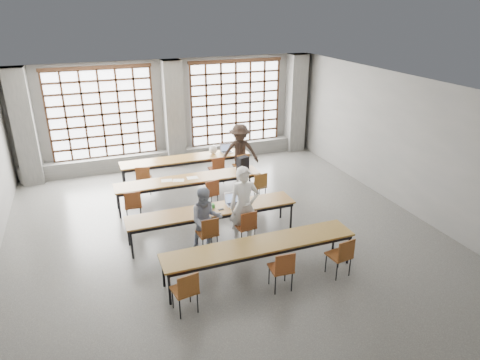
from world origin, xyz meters
The scene contains 40 objects.
floor centered at (0.00, 0.00, 0.00)m, with size 11.00×11.00×0.00m, color #4D4D4A.
ceiling centered at (0.00, 0.00, 3.50)m, with size 11.00×11.00×0.00m, color silver.
wall_back centered at (0.00, 5.50, 1.75)m, with size 10.00×10.00×0.00m, color slate.
wall_front centered at (0.00, -5.50, 1.75)m, with size 10.00×10.00×0.00m, color slate.
wall_right centered at (5.00, 0.00, 1.75)m, with size 11.00×11.00×0.00m, color slate.
column_left centered at (-4.50, 5.22, 1.75)m, with size 0.60×0.55×3.50m, color #575755.
column_mid centered at (0.00, 5.22, 1.75)m, with size 0.60×0.55×3.50m, color #575755.
column_right centered at (4.50, 5.22, 1.75)m, with size 0.60×0.55×3.50m, color #575755.
window_left centered at (-2.25, 5.42, 1.90)m, with size 3.32×0.12×3.00m.
window_right centered at (2.25, 5.42, 1.90)m, with size 3.32×0.12×3.00m.
sill_ledge centered at (0.00, 5.30, 0.25)m, with size 9.80×0.35×0.50m, color #575755.
desk_row_a centered at (-0.01, 3.74, 0.66)m, with size 4.00×0.70×0.73m.
desk_row_b centered at (-0.34, 2.10, 0.66)m, with size 4.00×0.70×0.73m.
desk_row_c centered at (-0.29, 0.07, 0.66)m, with size 4.00×0.70×0.73m.
desk_row_d centered at (0.15, -1.74, 0.66)m, with size 4.00×0.70×0.73m.
chair_back_left centered at (-1.43, 3.11, 0.54)m, with size 0.51×0.51×0.88m.
chair_back_mid centered at (0.79, 3.11, 0.54)m, with size 0.44×0.45×0.88m.
chair_back_right centered at (1.59, 3.11, 0.54)m, with size 0.45×0.45×0.88m.
chair_mid_left centered at (-1.95, 1.47, 0.54)m, with size 0.45×0.46×0.88m.
chair_mid_centre centered at (0.08, 1.47, 0.54)m, with size 0.50×0.50×0.88m.
chair_mid_right centered at (1.47, 1.47, 0.54)m, with size 0.46×0.47×0.88m.
chair_front_left centered at (-0.58, -0.56, 0.54)m, with size 0.46×0.46×0.88m.
chair_front_right centered at (0.32, -0.56, 0.54)m, with size 0.46×0.47×0.88m.
chair_near_left centered at (-1.54, -2.36, 0.54)m, with size 0.48×0.49×0.88m.
chair_near_mid centered at (0.34, -2.37, 0.54)m, with size 0.45×0.45×0.88m.
chair_near_right centered at (1.66, -2.37, 0.54)m, with size 0.47×0.48×0.88m.
student_male centered at (0.31, -0.43, 0.93)m, with size 0.68×0.44×1.86m, color silver.
student_female centered at (-0.59, -0.43, 0.75)m, with size 0.73×0.57×1.50m, color navy.
student_back centered at (1.59, 3.24, 0.88)m, with size 1.14×0.66×1.77m, color black.
laptop_front centered at (0.26, 0.18, 0.79)m, with size 0.37×0.31×0.26m.
laptop_back centered at (1.34, 3.85, 0.79)m, with size 0.36×0.31×0.26m.
mouse centered at (0.66, 0.05, 0.75)m, with size 0.10×0.06×0.04m, color silver.
green_box centered at (-0.34, 0.15, 0.78)m, with size 0.25×0.09×0.09m, color #2D8A32.
phone centered at (-0.11, -0.03, 0.74)m, with size 0.13×0.06×0.01m, color black.
paper_sheet_a centered at (-0.94, 2.15, 0.73)m, with size 0.30×0.21×0.00m, color white.
paper_sheet_b centered at (-0.64, 2.05, 0.73)m, with size 0.30×0.21×0.00m, color white.
paper_sheet_c centered at (-0.24, 2.10, 0.73)m, with size 0.30×0.21×0.00m, color white.
backpack centered at (1.26, 2.15, 0.93)m, with size 0.32×0.20×0.40m, color black.
plastic_bag centered at (0.89, 3.79, 0.87)m, with size 0.26×0.21×0.29m, color silver.
red_pouch centered at (-1.55, -2.29, 0.50)m, with size 0.20×0.08×0.06m, color #A31414.
Camera 1 is at (-2.83, -8.50, 5.21)m, focal length 32.00 mm.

